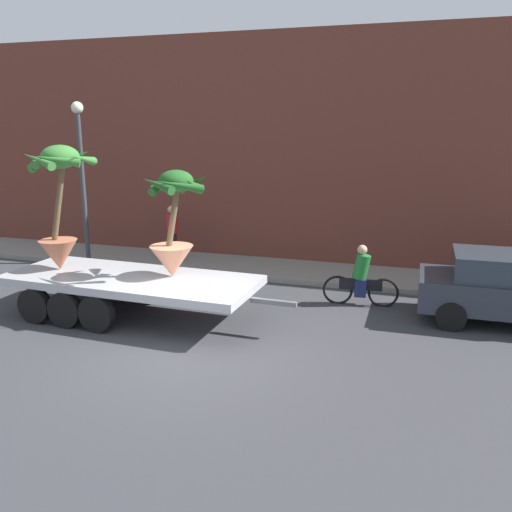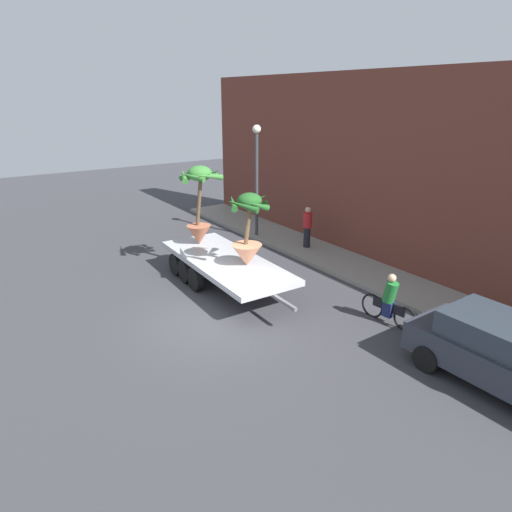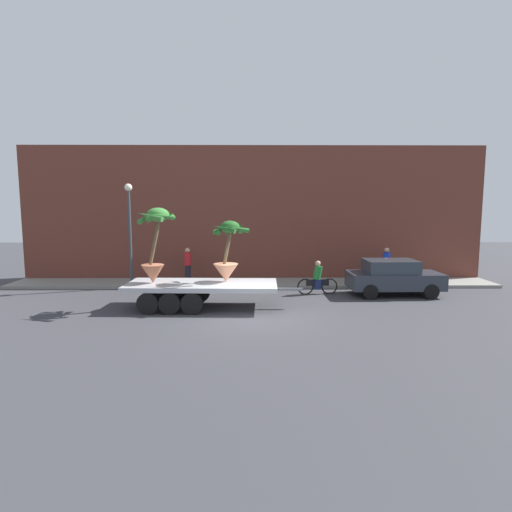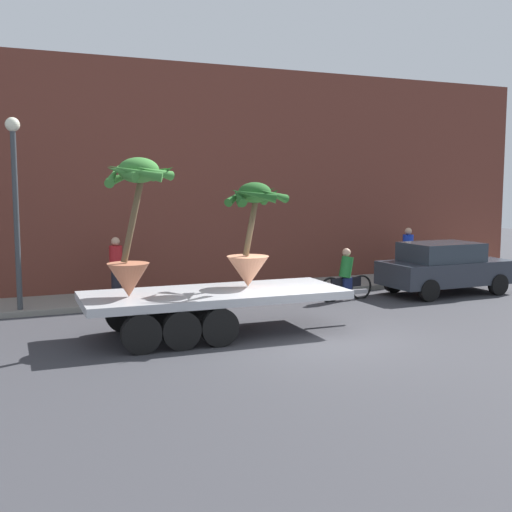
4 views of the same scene
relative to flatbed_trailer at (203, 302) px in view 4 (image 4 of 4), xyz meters
The scene contains 11 objects.
ground_plane 2.74m from the flatbed_trailer, 31.49° to the right, with size 60.00×60.00×0.00m, color #38383D.
sidewalk 5.28m from the flatbed_trailer, 64.61° to the left, with size 24.00×2.20×0.15m, color gray.
building_facade 7.34m from the flatbed_trailer, 70.76° to the left, with size 24.00×1.20×7.02m, color brown.
flatbed_trailer is the anchor object (origin of this frame).
potted_palm_rear 1.85m from the flatbed_trailer, 11.63° to the left, with size 1.51×1.55×2.40m.
potted_palm_middle 2.35m from the flatbed_trailer, behind, with size 1.47×1.51×2.90m.
cyclist 5.70m from the flatbed_trailer, 25.49° to the left, with size 1.84×0.38×1.54m.
parked_car 8.73m from the flatbed_trailer, 14.49° to the left, with size 4.03×1.91×1.58m.
pedestrian_near_gate 10.09m from the flatbed_trailer, 27.55° to the left, with size 0.36×0.36×1.71m.
pedestrian_far_left 4.80m from the flatbed_trailer, 102.10° to the left, with size 0.36×0.36×1.71m.
street_lamp 5.88m from the flatbed_trailer, 132.57° to the left, with size 0.36×0.36×4.83m.
Camera 4 is at (-6.60, -11.68, 3.32)m, focal length 44.39 mm.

